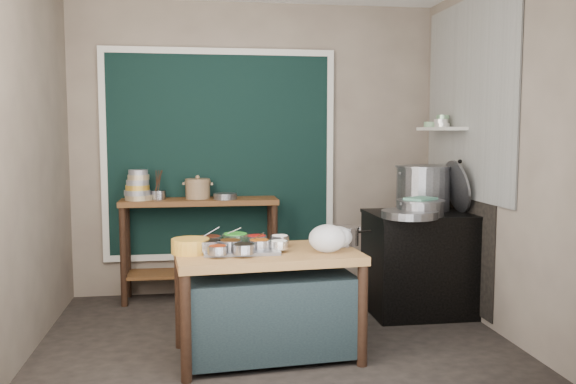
{
  "coord_description": "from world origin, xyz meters",
  "views": [
    {
      "loc": [
        -0.56,
        -4.42,
        1.57
      ],
      "look_at": [
        0.13,
        0.25,
        1.1
      ],
      "focal_mm": 38.0,
      "sensor_mm": 36.0,
      "label": 1
    }
  ],
  "objects": [
    {
      "name": "floor",
      "position": [
        0.0,
        0.0,
        -0.01
      ],
      "size": [
        3.5,
        3.0,
        0.02
      ],
      "primitive_type": "cube",
      "color": "#2C2621",
      "rests_on": "ground"
    },
    {
      "name": "stove_top",
      "position": [
        1.35,
        0.55,
        0.86
      ],
      "size": [
        0.92,
        0.69,
        0.03
      ],
      "primitive_type": "cube",
      "color": "black",
      "rests_on": "stove_block"
    },
    {
      "name": "curtain_frame",
      "position": [
        -0.35,
        1.46,
        1.35
      ],
      "size": [
        2.22,
        0.03,
        2.02
      ],
      "primitive_type": null,
      "color": "beige",
      "rests_on": "back_wall"
    },
    {
      "name": "utensil_cup",
      "position": [
        -0.92,
        1.28,
        0.99
      ],
      "size": [
        0.15,
        0.15,
        0.08
      ],
      "primitive_type": "cylinder",
      "rotation": [
        0.0,
        0.0,
        -0.1
      ],
      "color": "gray",
      "rests_on": "back_counter"
    },
    {
      "name": "ceramic_crock",
      "position": [
        -0.56,
        1.31,
        1.03
      ],
      "size": [
        0.3,
        0.3,
        0.17
      ],
      "primitive_type": null,
      "rotation": [
        0.0,
        0.0,
        -0.24
      ],
      "color": "#866449",
      "rests_on": "back_counter"
    },
    {
      "name": "stock_pot",
      "position": [
        1.41,
        0.72,
        1.08
      ],
      "size": [
        0.62,
        0.62,
        0.39
      ],
      "primitive_type": null,
      "rotation": [
        0.0,
        0.0,
        0.26
      ],
      "color": "gray",
      "rests_on": "stove_top"
    },
    {
      "name": "plastic_bag_a",
      "position": [
        0.31,
        -0.4,
        0.85
      ],
      "size": [
        0.32,
        0.3,
        0.19
      ],
      "primitive_type": "ellipsoid",
      "rotation": [
        0.0,
        0.0,
        0.41
      ],
      "color": "white",
      "rests_on": "prep_table"
    },
    {
      "name": "condiment_bowls",
      "position": [
        -0.29,
        -0.27,
        0.81
      ],
      "size": [
        0.67,
        0.51,
        0.08
      ],
      "color": "gray",
      "rests_on": "condiment_tray"
    },
    {
      "name": "prep_table",
      "position": [
        -0.1,
        -0.3,
        0.38
      ],
      "size": [
        1.31,
        0.82,
        0.75
      ],
      "primitive_type": "cube",
      "rotation": [
        0.0,
        0.0,
        0.09
      ],
      "color": "olive",
      "rests_on": "floor"
    },
    {
      "name": "shelf_bowl_stack",
      "position": [
        1.63,
        0.85,
        1.67
      ],
      "size": [
        0.14,
        0.14,
        0.11
      ],
      "color": "silver",
      "rests_on": "wall_shelf"
    },
    {
      "name": "bowl_stack",
      "position": [
        -1.11,
        1.26,
        1.07
      ],
      "size": [
        0.25,
        0.25,
        0.28
      ],
      "color": "tan",
      "rests_on": "back_counter"
    },
    {
      "name": "left_wall",
      "position": [
        -1.76,
        0.0,
        1.4
      ],
      "size": [
        0.02,
        3.0,
        2.8
      ],
      "primitive_type": "cube",
      "color": "gray",
      "rests_on": "floor"
    },
    {
      "name": "condiment_tray",
      "position": [
        -0.27,
        -0.28,
        0.76
      ],
      "size": [
        0.52,
        0.37,
        0.02
      ],
      "primitive_type": "cube",
      "rotation": [
        0.0,
        0.0,
        -0.02
      ],
      "color": "gray",
      "rests_on": "prep_table"
    },
    {
      "name": "shelf_bowl_green",
      "position": [
        1.63,
        1.1,
        1.64
      ],
      "size": [
        0.15,
        0.15,
        0.05
      ],
      "primitive_type": "cylinder",
      "rotation": [
        0.0,
        0.0,
        -0.06
      ],
      "color": "gray",
      "rests_on": "wall_shelf"
    },
    {
      "name": "steamer",
      "position": [
        1.25,
        0.35,
        0.95
      ],
      "size": [
        0.52,
        0.52,
        0.13
      ],
      "primitive_type": null,
      "rotation": [
        0.0,
        0.0,
        0.32
      ],
      "color": "gray",
      "rests_on": "stove_top"
    },
    {
      "name": "tile_panel",
      "position": [
        1.74,
        0.55,
        1.85
      ],
      "size": [
        0.02,
        1.7,
        1.7
      ],
      "primitive_type": "cube",
      "color": "#B2B2AA",
      "rests_on": "right_wall"
    },
    {
      "name": "stove_block",
      "position": [
        1.35,
        0.55,
        0.42
      ],
      "size": [
        0.9,
        0.68,
        0.85
      ],
      "primitive_type": "cube",
      "color": "black",
      "rests_on": "floor"
    },
    {
      "name": "saucepan",
      "position": [
        0.48,
        -0.14,
        0.82
      ],
      "size": [
        0.32,
        0.32,
        0.13
      ],
      "primitive_type": null,
      "rotation": [
        0.0,
        0.0,
        0.38
      ],
      "color": "gray",
      "rests_on": "prep_table"
    },
    {
      "name": "right_wall",
      "position": [
        1.76,
        0.0,
        1.4
      ],
      "size": [
        0.02,
        3.0,
        2.8
      ],
      "primitive_type": "cube",
      "color": "gray",
      "rests_on": "floor"
    },
    {
      "name": "green_cloth",
      "position": [
        1.25,
        0.35,
        1.02
      ],
      "size": [
        0.3,
        0.28,
        0.02
      ],
      "primitive_type": "cube",
      "rotation": [
        0.0,
        0.0,
        0.59
      ],
      "color": "#52907E",
      "rests_on": "steamer"
    },
    {
      "name": "soot_patch",
      "position": [
        1.74,
        0.65,
        0.7
      ],
      "size": [
        0.01,
        1.3,
        1.3
      ],
      "primitive_type": "cube",
      "color": "black",
      "rests_on": "right_wall"
    },
    {
      "name": "pot_lid",
      "position": [
        1.65,
        0.52,
        1.1
      ],
      "size": [
        0.12,
        0.46,
        0.45
      ],
      "primitive_type": "cylinder",
      "rotation": [
        0.0,
        1.36,
        0.02
      ],
      "color": "gray",
      "rests_on": "stove_top"
    },
    {
      "name": "yellow_basin",
      "position": [
        -0.62,
        -0.29,
        0.8
      ],
      "size": [
        0.33,
        0.33,
        0.1
      ],
      "primitive_type": "cylinder",
      "rotation": [
        0.0,
        0.0,
        0.34
      ],
      "color": "gold",
      "rests_on": "prep_table"
    },
    {
      "name": "wall_shelf",
      "position": [
        1.63,
        0.85,
        1.6
      ],
      "size": [
        0.22,
        0.7,
        0.03
      ],
      "primitive_type": "cube",
      "color": "beige",
      "rests_on": "right_wall"
    },
    {
      "name": "shallow_pan",
      "position": [
        1.13,
        0.25,
        0.91
      ],
      "size": [
        0.54,
        0.54,
        0.06
      ],
      "primitive_type": "cylinder",
      "rotation": [
        0.0,
        0.0,
        -0.21
      ],
      "color": "gray",
      "rests_on": "stove_top"
    },
    {
      "name": "back_counter",
      "position": [
        -0.55,
        1.28,
        0.47
      ],
      "size": [
        1.45,
        0.4,
        0.95
      ],
      "primitive_type": "cube",
      "color": "brown",
      "rests_on": "floor"
    },
    {
      "name": "back_wall",
      "position": [
        0.0,
        1.51,
        1.4
      ],
      "size": [
        3.5,
        0.02,
        2.8
      ],
      "primitive_type": "cube",
      "color": "gray",
      "rests_on": "floor"
    },
    {
      "name": "plastic_bag_b",
      "position": [
        0.41,
        -0.26,
        0.83
      ],
      "size": [
        0.23,
        0.2,
        0.16
      ],
      "primitive_type": "ellipsoid",
      "rotation": [
        0.0,
        0.0,
        -0.13
      ],
      "color": "white",
      "rests_on": "prep_table"
    },
    {
      "name": "curtain_panel",
      "position": [
        -0.35,
        1.47,
        1.35
      ],
      "size": [
        2.1,
        0.02,
        1.9
      ],
      "primitive_type": "cube",
      "color": "black",
      "rests_on": "back_wall"
    },
    {
      "name": "wide_bowl",
      "position": [
        -0.31,
        1.22,
        0.98
      ],
      "size": [
        0.29,
        0.29,
        0.05
      ],
      "primitive_type": "cylinder",
      "rotation": [
        0.0,
        0.0,
        0.42
      ],
      "color": "gray",
      "rests_on": "back_counter"
    }
  ]
}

